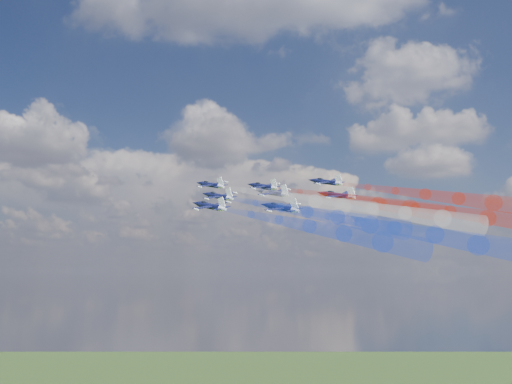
# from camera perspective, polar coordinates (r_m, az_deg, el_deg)

# --- Properties ---
(jet_lead) EXTENTS (15.31, 15.13, 7.91)m
(jet_lead) POSITION_cam_1_polar(r_m,az_deg,el_deg) (151.68, -4.61, 0.73)
(jet_lead) COLOR black
(trail_lead) EXTENTS (39.26, 31.96, 14.64)m
(trail_lead) POSITION_cam_1_polar(r_m,az_deg,el_deg) (130.86, 3.39, -0.55)
(trail_lead) COLOR white
(jet_inner_left) EXTENTS (15.31, 15.13, 7.91)m
(jet_inner_left) POSITION_cam_1_polar(r_m,az_deg,el_deg) (137.60, -3.83, -0.43)
(jet_inner_left) COLOR black
(trail_inner_left) EXTENTS (39.26, 31.96, 14.64)m
(trail_inner_left) POSITION_cam_1_polar(r_m,az_deg,el_deg) (117.31, 5.25, -2.07)
(trail_inner_left) COLOR blue
(jet_inner_right) EXTENTS (15.31, 15.13, 7.91)m
(jet_inner_right) POSITION_cam_1_polar(r_m,az_deg,el_deg) (151.07, 0.76, 0.57)
(jet_inner_right) COLOR black
(trail_inner_right) EXTENTS (39.26, 31.96, 14.64)m
(trail_inner_right) POSITION_cam_1_polar(r_m,az_deg,el_deg) (132.34, 9.54, -0.73)
(trail_inner_right) COLOR red
(jet_outer_left) EXTENTS (15.31, 15.13, 7.91)m
(jet_outer_left) POSITION_cam_1_polar(r_m,az_deg,el_deg) (123.10, -4.70, -1.44)
(jet_outer_left) COLOR black
(trail_outer_left) EXTENTS (39.26, 31.96, 14.64)m
(trail_outer_left) POSITION_cam_1_polar(r_m,az_deg,el_deg) (102.76, 5.51, -3.51)
(trail_outer_left) COLOR blue
(jet_center_third) EXTENTS (15.31, 15.13, 7.91)m
(jet_center_third) POSITION_cam_1_polar(r_m,az_deg,el_deg) (136.16, 1.70, -0.08)
(jet_center_third) COLOR black
(trail_center_third) EXTENTS (39.26, 31.96, 14.64)m
(trail_center_third) POSITION_cam_1_polar(r_m,az_deg,el_deg) (118.05, 11.72, -1.64)
(trail_center_third) COLOR white
(jet_outer_right) EXTENTS (15.31, 15.13, 7.91)m
(jet_outer_right) POSITION_cam_1_polar(r_m,az_deg,el_deg) (148.82, 7.16, 1.02)
(jet_outer_right) COLOR black
(trail_outer_right) EXTENTS (39.26, 31.96, 14.64)m
(trail_outer_right) POSITION_cam_1_polar(r_m,az_deg,el_deg) (132.78, 16.85, -0.24)
(trail_outer_right) COLOR red
(jet_rear_left) EXTENTS (15.31, 15.13, 7.91)m
(jet_rear_left) POSITION_cam_1_polar(r_m,az_deg,el_deg) (122.98, 2.54, -1.61)
(jet_rear_left) COLOR black
(trail_rear_left) EXTENTS (39.26, 31.96, 14.64)m
(trail_rear_left) POSITION_cam_1_polar(r_m,az_deg,el_deg) (105.56, 13.94, -3.61)
(trail_rear_left) COLOR blue
(jet_rear_right) EXTENTS (15.31, 15.13, 7.91)m
(jet_rear_right) POSITION_cam_1_polar(r_m,az_deg,el_deg) (135.91, 8.30, -0.34)
(jet_rear_right) COLOR black
(trail_rear_right) EXTENTS (39.26, 31.96, 14.64)m
(trail_rear_right) POSITION_cam_1_polar(r_m,az_deg,el_deg) (120.66, 19.14, -1.90)
(trail_rear_right) COLOR red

